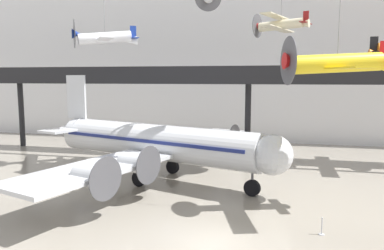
{
  "coord_description": "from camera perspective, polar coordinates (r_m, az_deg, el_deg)",
  "views": [
    {
      "loc": [
        3.38,
        -19.78,
        9.19
      ],
      "look_at": [
        -3.26,
        9.03,
        5.44
      ],
      "focal_mm": 35.0,
      "sensor_mm": 36.0,
      "label": 1
    }
  ],
  "objects": [
    {
      "name": "ground_plane",
      "position": [
        22.07,
        3.12,
        -17.39
      ],
      "size": [
        260.0,
        260.0,
        0.0
      ],
      "primitive_type": "plane",
      "color": "gray"
    },
    {
      "name": "hangar_back_wall",
      "position": [
        55.5,
        9.62,
        10.43
      ],
      "size": [
        140.0,
        3.0,
        24.77
      ],
      "color": "white",
      "rests_on": "ground"
    },
    {
      "name": "mezzanine_walkway",
      "position": [
        42.79,
        8.5,
        6.62
      ],
      "size": [
        110.0,
        3.2,
        10.48
      ],
      "color": "black",
      "rests_on": "ground"
    },
    {
      "name": "airliner_silver_main",
      "position": [
        33.96,
        -5.91,
        -2.65
      ],
      "size": [
        25.07,
        29.2,
        9.44
      ],
      "rotation": [
        0.0,
        0.0,
        -0.32
      ],
      "color": "silver",
      "rests_on": "ground"
    },
    {
      "name": "suspended_plane_white_twin",
      "position": [
        40.63,
        -13.12,
        12.79
      ],
      "size": [
        6.86,
        7.5,
        8.03
      ],
      "rotation": [
        0.0,
        0.0,
        3.72
      ],
      "color": "silver"
    },
    {
      "name": "suspended_plane_cream_biplane",
      "position": [
        42.36,
        13.35,
        14.67
      ],
      "size": [
        6.21,
        7.23,
        6.65
      ],
      "rotation": [
        0.0,
        0.0,
        2.78
      ],
      "color": "beige"
    },
    {
      "name": "suspended_plane_yellow_lowwing",
      "position": [
        26.79,
        21.27,
        8.71
      ],
      "size": [
        7.58,
        8.97,
        11.32
      ],
      "rotation": [
        0.0,
        0.0,
        3.45
      ],
      "color": "yellow"
    },
    {
      "name": "stanchion_barrier",
      "position": [
        24.07,
        19.16,
        -14.79
      ],
      "size": [
        0.36,
        0.36,
        1.08
      ],
      "color": "#B2B5BA",
      "rests_on": "ground"
    }
  ]
}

